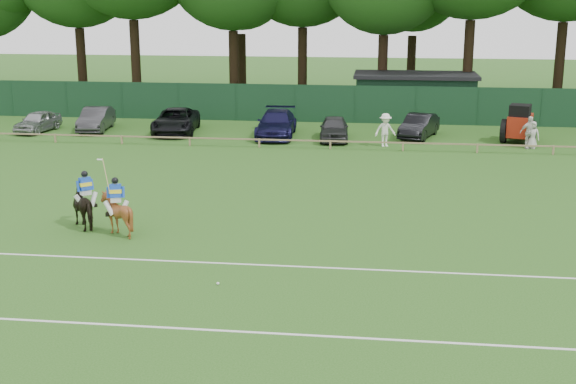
% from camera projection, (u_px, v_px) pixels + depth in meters
% --- Properties ---
extents(ground, '(160.00, 160.00, 0.00)m').
position_uv_depth(ground, '(262.00, 255.00, 25.61)').
color(ground, '#1E4C14').
rests_on(ground, ground).
extents(horse_dark, '(1.88, 1.94, 1.57)m').
position_uv_depth(horse_dark, '(87.00, 207.00, 28.44)').
color(horse_dark, black).
rests_on(horse_dark, ground).
extents(horse_chestnut, '(1.54, 1.65, 1.53)m').
position_uv_depth(horse_chestnut, '(117.00, 214.00, 27.58)').
color(horse_chestnut, brown).
rests_on(horse_chestnut, ground).
extents(sedan_silver, '(2.00, 3.97, 1.30)m').
position_uv_depth(sedan_silver, '(38.00, 121.00, 47.95)').
color(sedan_silver, '#9FA0A4').
rests_on(sedan_silver, ground).
extents(sedan_grey, '(2.08, 4.57, 1.45)m').
position_uv_depth(sedan_grey, '(96.00, 119.00, 48.31)').
color(sedan_grey, '#2D2D2F').
rests_on(sedan_grey, ground).
extents(suv_black, '(3.08, 5.63, 1.50)m').
position_uv_depth(suv_black, '(176.00, 121.00, 47.51)').
color(suv_black, black).
rests_on(suv_black, ground).
extents(sedan_navy, '(2.37, 5.45, 1.56)m').
position_uv_depth(sedan_navy, '(276.00, 124.00, 46.28)').
color(sedan_navy, '#121136').
rests_on(sedan_navy, ground).
extents(hatch_grey, '(1.87, 4.17, 1.39)m').
position_uv_depth(hatch_grey, '(334.00, 128.00, 45.23)').
color(hatch_grey, '#323234').
rests_on(hatch_grey, ground).
extents(estate_black, '(2.70, 4.50, 1.40)m').
position_uv_depth(estate_black, '(419.00, 126.00, 46.02)').
color(estate_black, black).
rests_on(estate_black, ground).
extents(spectator_left, '(1.38, 1.07, 1.88)m').
position_uv_depth(spectator_left, '(385.00, 130.00, 43.28)').
color(spectator_left, white).
rests_on(spectator_left, ground).
extents(spectator_mid, '(1.15, 0.70, 1.82)m').
position_uv_depth(spectator_mid, '(529.00, 132.00, 42.72)').
color(spectator_mid, silver).
rests_on(spectator_mid, ground).
extents(spectator_right, '(0.84, 0.64, 1.53)m').
position_uv_depth(spectator_right, '(532.00, 135.00, 42.78)').
color(spectator_right, beige).
rests_on(spectator_right, ground).
extents(rider_dark, '(0.78, 0.74, 1.41)m').
position_uv_depth(rider_dark, '(86.00, 188.00, 28.25)').
color(rider_dark, silver).
rests_on(rider_dark, ground).
extents(rider_chestnut, '(0.97, 0.51, 2.05)m').
position_uv_depth(rider_chestnut, '(116.00, 195.00, 27.39)').
color(rider_chestnut, silver).
rests_on(rider_chestnut, ground).
extents(polo_ball, '(0.09, 0.09, 0.09)m').
position_uv_depth(polo_ball, '(218.00, 283.00, 22.96)').
color(polo_ball, silver).
rests_on(polo_ball, ground).
extents(pitch_lines, '(60.00, 5.10, 0.01)m').
position_uv_depth(pitch_lines, '(243.00, 294.00, 22.25)').
color(pitch_lines, silver).
rests_on(pitch_lines, ground).
extents(pitch_rail, '(62.10, 0.10, 0.50)m').
position_uv_depth(pitch_rail, '(312.00, 141.00, 42.78)').
color(pitch_rail, '#997F5B').
rests_on(pitch_rail, ground).
extents(perimeter_fence, '(92.08, 0.08, 2.50)m').
position_uv_depth(perimeter_fence, '(325.00, 104.00, 51.22)').
color(perimeter_fence, '#14351E').
rests_on(perimeter_fence, ground).
extents(utility_shed, '(8.40, 4.40, 3.04)m').
position_uv_depth(utility_shed, '(415.00, 95.00, 53.31)').
color(utility_shed, '#14331E').
rests_on(utility_shed, ground).
extents(tree_row, '(96.00, 12.00, 21.00)m').
position_uv_depth(tree_row, '(359.00, 106.00, 58.98)').
color(tree_row, '#26561C').
rests_on(tree_row, ground).
extents(tractor, '(2.45, 3.04, 2.23)m').
position_uv_depth(tractor, '(520.00, 124.00, 44.45)').
color(tractor, '#A0200E').
rests_on(tractor, ground).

